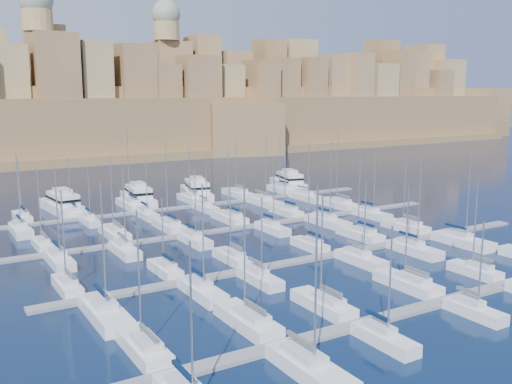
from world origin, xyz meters
TOP-DOWN VIEW (x-y plane):
  - ground at (0.00, 0.00)m, footprint 600.00×600.00m
  - pontoon_near at (0.00, -34.00)m, footprint 84.00×2.00m
  - pontoon_mid_near at (0.00, -12.00)m, footprint 84.00×2.00m
  - pontoon_mid_far at (0.00, 10.00)m, footprint 84.00×2.00m
  - pontoon_far at (0.00, 32.00)m, footprint 84.00×2.00m
  - sailboat_0 at (-34.25, -28.58)m, footprint 2.72×9.07m
  - sailboat_1 at (-22.67, -28.12)m, footprint 3.00×10.00m
  - sailboat_2 at (-13.00, -28.53)m, footprint 2.75×9.17m
  - sailboat_3 at (0.40, -28.34)m, footprint 2.87×9.56m
  - sailboat_4 at (11.91, -29.29)m, footprint 2.28×7.61m
  - sailboat_7 at (-23.32, -39.93)m, footprint 3.03×10.10m
  - sailboat_8 at (-13.47, -38.68)m, footprint 2.27×7.56m
  - sailboat_9 at (0.01, -38.49)m, footprint 2.15×7.18m
  - sailboat_12 at (-36.30, -7.22)m, footprint 2.33×7.76m
  - sailboat_13 at (-23.42, -7.24)m, footprint 2.32×7.73m
  - sailboat_14 at (-12.99, -7.08)m, footprint 2.41×8.04m
  - sailboat_15 at (0.73, -7.30)m, footprint 2.28×7.60m
  - sailboat_16 at (11.85, -6.41)m, footprint 2.82×9.41m
  - sailboat_17 at (22.43, -6.35)m, footprint 2.86×9.53m
  - sailboat_18 at (-34.89, -18.27)m, footprint 3.24×10.80m
  - sailboat_19 at (-22.83, -17.42)m, footprint 2.72×9.07m
  - sailboat_20 at (-14.40, -16.96)m, footprint 2.44×8.12m
  - sailboat_21 at (2.35, -17.35)m, footprint 2.68×8.92m
  - sailboat_22 at (12.78, -17.56)m, footprint 2.80×9.34m
  - sailboat_23 at (22.96, -18.12)m, footprint 3.15×10.49m
  - sailboat_24 at (-35.08, 14.58)m, footprint 2.21×7.36m
  - sailboat_25 at (-23.21, 15.75)m, footprint 2.92×9.75m
  - sailboat_26 at (-13.32, 15.73)m, footprint 2.91×9.70m
  - sailboat_27 at (-0.97, 15.84)m, footprint 2.98×9.92m
  - sailboat_28 at (11.58, 15.31)m, footprint 2.65×8.85m
  - sailboat_29 at (25.28, 15.94)m, footprint 3.04×10.12m
  - sailboat_30 at (-34.70, 4.60)m, footprint 2.71×9.03m
  - sailboat_31 at (-25.08, 4.79)m, footprint 2.59×8.65m
  - sailboat_32 at (-13.44, 4.83)m, footprint 2.57×8.56m
  - sailboat_33 at (1.56, 4.97)m, footprint 2.48×8.27m
  - sailboat_34 at (13.06, 3.96)m, footprint 3.10×10.32m
  - sailboat_35 at (24.41, 4.64)m, footprint 2.68×8.94m
  - sailboat_36 at (-34.48, 37.20)m, footprint 2.59×8.63m
  - sailboat_37 at (-25.26, 36.99)m, footprint 2.46×8.19m
  - sailboat_38 at (-12.71, 38.24)m, footprint 3.22×10.74m
  - sailboat_39 at (0.93, 37.56)m, footprint 2.81×9.36m
  - sailboat_40 at (13.05, 37.98)m, footprint 3.06×10.21m
  - sailboat_41 at (24.98, 37.50)m, footprint 2.77×9.24m
  - sailboat_42 at (-36.44, 26.36)m, footprint 2.85×9.51m
  - sailboat_43 at (-24.25, 27.52)m, footprint 2.15×7.15m
  - sailboat_44 at (-13.34, 27.04)m, footprint 2.44×8.13m
  - sailboat_45 at (-0.53, 27.07)m, footprint 2.42×8.08m
  - sailboat_46 at (12.96, 25.91)m, footprint 3.13×10.44m
  - sailboat_47 at (24.36, 26.07)m, footprint 3.03×10.11m
  - motor_yacht_a at (-26.08, 41.24)m, footprint 6.38×16.51m
  - motor_yacht_b at (-10.04, 40.98)m, footprint 6.24×15.96m
  - motor_yacht_c at (4.17, 41.45)m, footprint 8.96×17.25m
  - motor_yacht_d at (29.72, 40.97)m, footprint 7.92×16.17m
  - fortified_city at (-0.19, 155.26)m, footprint 460.00×108.95m

SIDE VIEW (x-z plane):
  - ground at x=0.00m, z-range 0.00..0.00m
  - pontoon_near at x=0.00m, z-range 0.00..0.40m
  - pontoon_mid_near at x=0.00m, z-range 0.00..0.40m
  - pontoon_mid_far at x=0.00m, z-range 0.00..0.40m
  - pontoon_far at x=0.00m, z-range 0.00..0.40m
  - sailboat_13 at x=-23.42m, z-range -4.64..6.05m
  - sailboat_9 at x=0.01m, z-range -4.86..6.26m
  - sailboat_43 at x=-24.25m, z-range -5.06..6.48m
  - sailboat_20 at x=-14.40m, z-range -5.07..6.50m
  - sailboat_15 at x=0.73m, z-range -5.22..6.65m
  - sailboat_37 at x=-25.26m, z-range -5.14..6.58m
  - sailboat_45 at x=-0.53m, z-range -5.21..6.64m
  - sailboat_14 at x=-12.99m, z-range -5.28..6.72m
  - sailboat_33 at x=1.56m, z-range -5.26..6.70m
  - sailboat_8 at x=-13.47m, z-range -5.45..6.89m
  - sailboat_44 at x=-13.34m, z-range -5.46..6.90m
  - sailboat_36 at x=-34.48m, z-range -5.39..6.84m
  - sailboat_32 at x=-13.44m, z-range -5.50..6.95m
  - sailboat_12 at x=-36.30m, z-range -5.74..7.20m
  - sailboat_21 at x=2.35m, z-range -5.48..6.93m
  - sailboat_4 at x=11.91m, z-range -5.84..7.30m
  - sailboat_24 at x=-35.08m, z-range -5.88..7.34m
  - sailboat_31 at x=-25.08m, z-range -6.05..7.52m
  - sailboat_39 at x=0.93m, z-range -5.73..7.20m
  - sailboat_2 at x=-13.00m, z-range -5.94..7.41m
  - sailboat_3 at x=0.40m, z-range -5.96..7.45m
  - sailboat_35 at x=24.41m, z-range -6.31..7.79m
  - sailboat_0 at x=-34.25m, z-range -6.28..7.77m
  - sailboat_19 at x=-22.83m, z-range -6.30..7.79m
  - sailboat_28 at x=11.58m, z-range -6.43..7.92m
  - sailboat_30 at x=-34.70m, z-range -6.46..7.95m
  - sailboat_25 at x=-23.21m, z-range -6.36..7.87m
  - sailboat_17 at x=22.43m, z-range -6.58..8.08m
  - sailboat_47 at x=24.36m, z-range -6.19..7.70m
  - sailboat_42 at x=-36.44m, z-range -6.62..8.13m
  - sailboat_16 at x=11.85m, z-range -6.67..8.18m
  - sailboat_27 at x=-0.97m, z-range -6.38..7.89m
  - sailboat_40 at x=13.05m, z-range -6.22..7.73m
  - sailboat_22 at x=12.78m, z-range -6.77..8.28m
  - sailboat_41 at x=24.98m, z-range -6.96..8.47m
  - sailboat_1 at x=-22.67m, z-range -7.07..8.60m
  - sailboat_23 at x=22.96m, z-range -6.87..8.41m
  - sailboat_26 at x=-13.32m, z-range -7.38..8.91m
  - sailboat_46 at x=12.96m, z-range -7.06..8.60m
  - sailboat_29 at x=25.28m, z-range -7.39..8.93m
  - sailboat_34 at x=13.06m, z-range -7.30..8.85m
  - sailboat_18 at x=-34.89m, z-range -6.95..8.49m
  - sailboat_7 at x=-23.32m, z-range -7.85..9.41m
  - sailboat_38 at x=-12.71m, z-range -7.75..9.32m
  - motor_yacht_a at x=-26.08m, z-range -0.90..4.35m
  - motor_yacht_d at x=29.72m, z-range -0.90..4.35m
  - motor_yacht_b at x=-10.04m, z-range -0.90..4.35m
  - motor_yacht_c at x=4.17m, z-range -0.90..4.35m
  - fortified_city at x=-0.19m, z-range -15.02..44.50m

